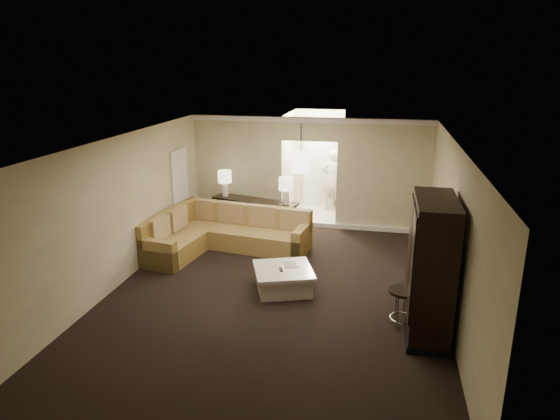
% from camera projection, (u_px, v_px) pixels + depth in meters
% --- Properties ---
extents(ground, '(8.00, 8.00, 0.00)m').
position_uv_depth(ground, '(276.00, 293.00, 9.21)').
color(ground, black).
rests_on(ground, ground).
extents(wall_back, '(6.00, 0.04, 2.80)m').
position_uv_depth(wall_back, '(309.00, 173.00, 12.56)').
color(wall_back, beige).
rests_on(wall_back, ground).
extents(wall_front, '(6.00, 0.04, 2.80)m').
position_uv_depth(wall_front, '(192.00, 340.00, 5.06)').
color(wall_front, beige).
rests_on(wall_front, ground).
extents(wall_left, '(0.04, 8.00, 2.80)m').
position_uv_depth(wall_left, '(120.00, 211.00, 9.39)').
color(wall_left, beige).
rests_on(wall_left, ground).
extents(wall_right, '(0.04, 8.00, 2.80)m').
position_uv_depth(wall_right, '(453.00, 232.00, 8.23)').
color(wall_right, beige).
rests_on(wall_right, ground).
extents(ceiling, '(6.00, 8.00, 0.02)m').
position_uv_depth(ceiling, '(275.00, 142.00, 8.41)').
color(ceiling, white).
rests_on(ceiling, wall_back).
extents(crown_molding, '(6.00, 0.10, 0.12)m').
position_uv_depth(crown_molding, '(310.00, 120.00, 12.13)').
color(crown_molding, white).
rests_on(crown_molding, wall_back).
extents(baseboard, '(6.00, 0.10, 0.12)m').
position_uv_depth(baseboard, '(308.00, 224.00, 12.90)').
color(baseboard, white).
rests_on(baseboard, ground).
extents(side_door, '(0.05, 0.90, 2.10)m').
position_uv_depth(side_door, '(180.00, 192.00, 12.11)').
color(side_door, white).
rests_on(side_door, ground).
extents(foyer, '(1.44, 2.02, 2.80)m').
position_uv_depth(foyer, '(316.00, 166.00, 13.85)').
color(foyer, white).
rests_on(foyer, ground).
extents(sectional_sofa, '(3.44, 2.61, 0.94)m').
position_uv_depth(sectional_sofa, '(220.00, 234.00, 11.24)').
color(sectional_sofa, brown).
rests_on(sectional_sofa, ground).
extents(coffee_table, '(1.35, 1.35, 0.44)m').
position_uv_depth(coffee_table, '(283.00, 279.00, 9.30)').
color(coffee_table, silver).
rests_on(coffee_table, ground).
extents(console_table, '(2.25, 1.03, 0.85)m').
position_uv_depth(console_table, '(255.00, 213.00, 12.30)').
color(console_table, black).
rests_on(console_table, ground).
extents(armoire, '(0.65, 1.51, 2.18)m').
position_uv_depth(armoire, '(430.00, 270.00, 7.64)').
color(armoire, black).
rests_on(armoire, ground).
extents(drink_table, '(0.49, 0.49, 0.61)m').
position_uv_depth(drink_table, '(403.00, 300.00, 8.01)').
color(drink_table, black).
rests_on(drink_table, ground).
extents(table_lamp_left, '(0.34, 0.34, 0.65)m').
position_uv_depth(table_lamp_left, '(225.00, 179.00, 12.44)').
color(table_lamp_left, white).
rests_on(table_lamp_left, console_table).
extents(table_lamp_right, '(0.34, 0.34, 0.65)m').
position_uv_depth(table_lamp_right, '(286.00, 186.00, 11.72)').
color(table_lamp_right, white).
rests_on(table_lamp_right, console_table).
extents(pendant_light, '(0.38, 0.38, 1.09)m').
position_uv_depth(pendant_light, '(301.00, 161.00, 11.18)').
color(pendant_light, black).
rests_on(pendant_light, ceiling).
extents(person, '(0.72, 0.50, 1.95)m').
position_uv_depth(person, '(333.00, 176.00, 14.09)').
color(person, beige).
rests_on(person, ground).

